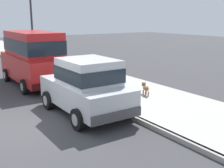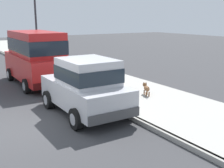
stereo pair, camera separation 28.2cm
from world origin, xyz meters
name	(u,v)px [view 2 (the right image)]	position (x,y,z in m)	size (l,w,h in m)	color
ground_plane	(20,128)	(0.00, 0.00, 0.00)	(80.00, 80.00, 0.00)	#38383A
curb	(112,107)	(3.20, 0.00, 0.07)	(0.16, 64.00, 0.14)	gray
sidewalk	(151,100)	(5.00, 0.00, 0.07)	(3.60, 64.00, 0.14)	#A8A59E
car_silver_hatchback	(86,86)	(2.22, 0.05, 0.98)	(1.96, 3.80, 1.88)	#BCBCC1
car_red_van	(36,55)	(2.22, 5.21, 1.39)	(2.15, 4.90, 2.52)	red
dog_brown	(146,88)	(5.09, 0.43, 0.43)	(0.38, 0.72, 0.49)	brown
street_lamp	(36,22)	(3.55, 9.17, 2.91)	(0.36, 0.36, 4.42)	#2D2D33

